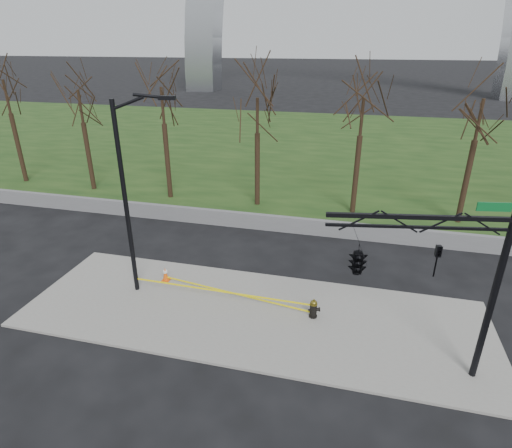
% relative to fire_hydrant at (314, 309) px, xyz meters
% --- Properties ---
extents(ground, '(500.00, 500.00, 0.00)m').
position_rel_fire_hydrant_xyz_m(ground, '(-2.36, -0.34, -0.46)').
color(ground, black).
rests_on(ground, ground).
extents(sidewalk, '(18.00, 6.00, 0.10)m').
position_rel_fire_hydrant_xyz_m(sidewalk, '(-2.36, -0.34, -0.41)').
color(sidewalk, gray).
rests_on(sidewalk, ground).
extents(grass_strip, '(120.00, 40.00, 0.06)m').
position_rel_fire_hydrant_xyz_m(grass_strip, '(-2.36, 29.66, -0.43)').
color(grass_strip, '#183413').
rests_on(grass_strip, ground).
extents(guardrail, '(60.00, 0.30, 0.90)m').
position_rel_fire_hydrant_xyz_m(guardrail, '(-2.36, 7.66, -0.01)').
color(guardrail, '#59595B').
rests_on(guardrail, ground).
extents(tree_row, '(59.00, 4.00, 7.89)m').
position_rel_fire_hydrant_xyz_m(tree_row, '(4.14, 11.66, 3.48)').
color(tree_row, black).
rests_on(tree_row, ground).
extents(fire_hydrant, '(0.50, 0.32, 0.79)m').
position_rel_fire_hydrant_xyz_m(fire_hydrant, '(0.00, 0.00, 0.00)').
color(fire_hydrant, black).
rests_on(fire_hydrant, sidewalk).
extents(traffic_cone, '(0.34, 0.34, 0.64)m').
position_rel_fire_hydrant_xyz_m(traffic_cone, '(-6.68, 1.06, -0.04)').
color(traffic_cone, '#E9530C').
rests_on(traffic_cone, sidewalk).
extents(street_light, '(2.38, 0.59, 8.21)m').
position_rel_fire_hydrant_xyz_m(street_light, '(-7.35, 0.17, 4.23)').
color(street_light, black).
rests_on(street_light, ground).
extents(traffic_signal_mast, '(5.04, 2.54, 6.00)m').
position_rel_fire_hydrant_xyz_m(traffic_signal_mast, '(2.11, -2.38, 3.68)').
color(traffic_signal_mast, black).
rests_on(traffic_signal_mast, ground).
extents(caution_tape, '(7.57, 1.07, 0.41)m').
position_rel_fire_hydrant_xyz_m(caution_tape, '(-3.58, 0.28, -0.00)').
color(caution_tape, yellow).
rests_on(caution_tape, ground).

